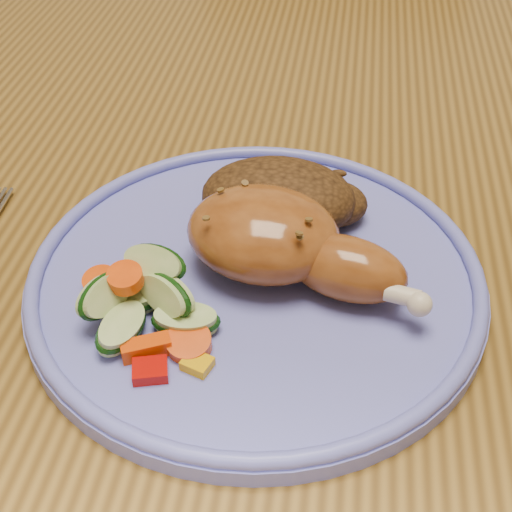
% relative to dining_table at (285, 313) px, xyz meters
% --- Properties ---
extents(dining_table, '(0.90, 1.40, 0.75)m').
position_rel_dining_table_xyz_m(dining_table, '(0.00, 0.00, 0.00)').
color(dining_table, brown).
rests_on(dining_table, ground).
extents(chair_far, '(0.42, 0.42, 0.91)m').
position_rel_dining_table_xyz_m(chair_far, '(0.00, 0.63, -0.17)').
color(chair_far, '#4C2D16').
rests_on(chair_far, ground).
extents(plate, '(0.30, 0.30, 0.01)m').
position_rel_dining_table_xyz_m(plate, '(-0.01, -0.06, 0.09)').
color(plate, '#6469CF').
rests_on(plate, dining_table).
extents(plate_rim, '(0.30, 0.30, 0.01)m').
position_rel_dining_table_xyz_m(plate_rim, '(-0.01, -0.06, 0.10)').
color(plate_rim, '#6469CF').
rests_on(plate_rim, plate).
extents(chicken_leg, '(0.16, 0.10, 0.05)m').
position_rel_dining_table_xyz_m(chicken_leg, '(0.00, -0.06, 0.12)').
color(chicken_leg, brown).
rests_on(chicken_leg, plate).
extents(rice_pilaf, '(0.12, 0.08, 0.05)m').
position_rel_dining_table_xyz_m(rice_pilaf, '(-0.00, -0.00, 0.11)').
color(rice_pilaf, '#442911').
rests_on(rice_pilaf, plate).
extents(vegetable_pile, '(0.10, 0.10, 0.05)m').
position_rel_dining_table_xyz_m(vegetable_pile, '(-0.08, -0.11, 0.11)').
color(vegetable_pile, '#A50A05').
rests_on(vegetable_pile, plate).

